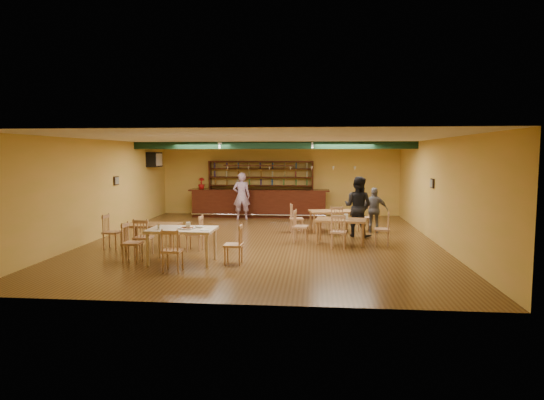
# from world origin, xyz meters

# --- Properties ---
(floor) EXTENTS (12.00, 12.00, 0.00)m
(floor) POSITION_xyz_m (0.00, 0.00, 0.00)
(floor) COLOR #513417
(floor) RESTS_ON ground
(ceiling_beam) EXTENTS (10.00, 0.30, 0.25)m
(ceiling_beam) POSITION_xyz_m (0.00, 2.80, 2.87)
(ceiling_beam) COLOR black
(ceiling_beam) RESTS_ON ceiling
(track_rail_left) EXTENTS (0.05, 2.50, 0.05)m
(track_rail_left) POSITION_xyz_m (-1.80, 3.40, 2.94)
(track_rail_left) COLOR silver
(track_rail_left) RESTS_ON ceiling
(track_rail_right) EXTENTS (0.05, 2.50, 0.05)m
(track_rail_right) POSITION_xyz_m (1.40, 3.40, 2.94)
(track_rail_right) COLOR silver
(track_rail_right) RESTS_ON ceiling
(ac_unit) EXTENTS (0.34, 0.70, 0.48)m
(ac_unit) POSITION_xyz_m (-4.80, 4.20, 2.35)
(ac_unit) COLOR silver
(ac_unit) RESTS_ON wall_left
(picture_left) EXTENTS (0.04, 0.34, 0.28)m
(picture_left) POSITION_xyz_m (-4.97, 1.00, 1.70)
(picture_left) COLOR black
(picture_left) RESTS_ON wall_left
(picture_right) EXTENTS (0.04, 0.34, 0.28)m
(picture_right) POSITION_xyz_m (4.97, 0.50, 1.70)
(picture_right) COLOR black
(picture_right) RESTS_ON wall_right
(bar_counter) EXTENTS (5.69, 0.85, 1.13)m
(bar_counter) POSITION_xyz_m (-0.77, 5.15, 0.56)
(bar_counter) COLOR #33110A
(bar_counter) RESTS_ON ground
(back_bar_hutch) EXTENTS (4.41, 0.40, 2.28)m
(back_bar_hutch) POSITION_xyz_m (-0.77, 5.78, 1.14)
(back_bar_hutch) COLOR #33110A
(back_bar_hutch) RESTS_ON ground
(poinsettia) EXTENTS (0.34, 0.34, 0.47)m
(poinsettia) POSITION_xyz_m (-3.17, 5.15, 1.36)
(poinsettia) COLOR #A00E10
(poinsettia) RESTS_ON bar_counter
(dining_table_b) EXTENTS (1.54, 1.08, 0.70)m
(dining_table_b) POSITION_xyz_m (2.04, 1.70, 0.35)
(dining_table_b) COLOR brown
(dining_table_b) RESTS_ON ground
(dining_table_c) EXTENTS (1.42, 0.87, 0.70)m
(dining_table_c) POSITION_xyz_m (-2.82, -1.66, 0.35)
(dining_table_c) COLOR brown
(dining_table_c) RESTS_ON ground
(dining_table_d) EXTENTS (1.52, 1.03, 0.71)m
(dining_table_d) POSITION_xyz_m (2.25, -0.32, 0.36)
(dining_table_d) COLOR brown
(dining_table_d) RESTS_ON ground
(near_table) EXTENTS (1.55, 1.00, 0.83)m
(near_table) POSITION_xyz_m (-1.59, -3.09, 0.41)
(near_table) COLOR #D1B18C
(near_table) RESTS_ON ground
(pizza_tray) EXTENTS (0.44, 0.44, 0.01)m
(pizza_tray) POSITION_xyz_m (-1.48, -3.09, 0.83)
(pizza_tray) COLOR silver
(pizza_tray) RESTS_ON near_table
(parmesan_shaker) EXTENTS (0.07, 0.07, 0.11)m
(parmesan_shaker) POSITION_xyz_m (-2.09, -3.26, 0.88)
(parmesan_shaker) COLOR #EAE5C6
(parmesan_shaker) RESTS_ON near_table
(napkin_stack) EXTENTS (0.23, 0.19, 0.03)m
(napkin_stack) POSITION_xyz_m (-1.21, -2.87, 0.84)
(napkin_stack) COLOR white
(napkin_stack) RESTS_ON near_table
(pizza_server) EXTENTS (0.33, 0.20, 0.00)m
(pizza_server) POSITION_xyz_m (-1.32, -3.04, 0.84)
(pizza_server) COLOR silver
(pizza_server) RESTS_ON pizza_tray
(side_plate) EXTENTS (0.22, 0.22, 0.01)m
(side_plate) POSITION_xyz_m (-0.99, -3.31, 0.83)
(side_plate) COLOR white
(side_plate) RESTS_ON near_table
(patron_bar) EXTENTS (0.74, 0.56, 1.85)m
(patron_bar) POSITION_xyz_m (-1.36, 4.33, 0.93)
(patron_bar) COLOR #84479A
(patron_bar) RESTS_ON ground
(patron_right_a) EXTENTS (1.14, 1.06, 1.87)m
(patron_right_a) POSITION_xyz_m (2.84, 0.90, 0.94)
(patron_right_a) COLOR black
(patron_right_a) RESTS_ON ground
(patron_right_b) EXTENTS (0.90, 0.43, 1.48)m
(patron_right_b) POSITION_xyz_m (3.45, 1.68, 0.74)
(patron_right_b) COLOR slate
(patron_right_b) RESTS_ON ground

